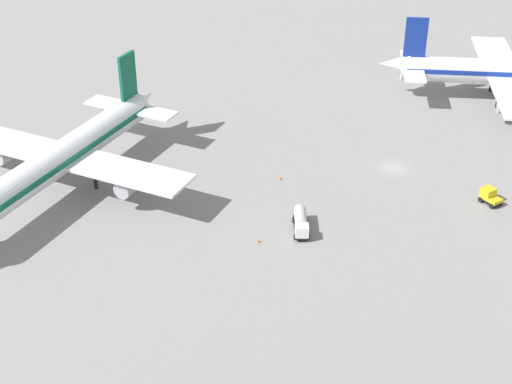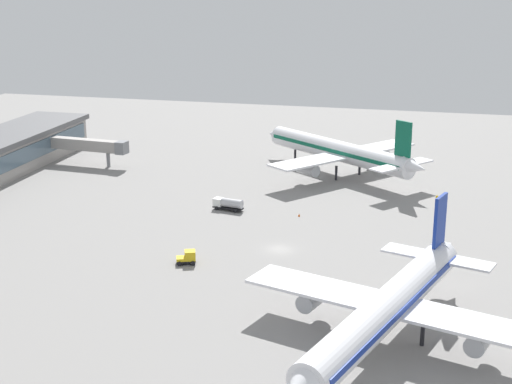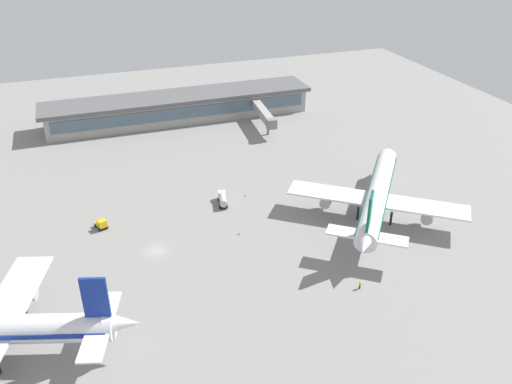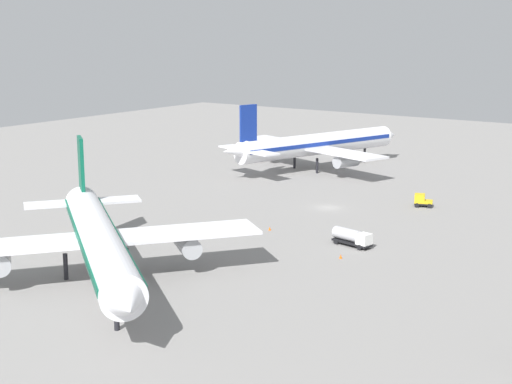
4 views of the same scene
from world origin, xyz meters
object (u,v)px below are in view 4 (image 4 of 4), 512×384
at_px(safety_cone_mid_apron, 270,229).
at_px(fuel_truck, 352,237).
at_px(ground_crew_worker, 76,223).
at_px(airplane_taxiing, 316,144).
at_px(baggage_tug, 422,200).
at_px(safety_cone_near_gate, 341,256).
at_px(airplane_at_gate, 98,239).

bearing_deg(safety_cone_mid_apron, fuel_truck, -91.88).
xyz_separation_m(fuel_truck, ground_crew_worker, (-16.10, 41.49, -0.54)).
relative_size(airplane_taxiing, baggage_tug, 13.91).
relative_size(ground_crew_worker, safety_cone_mid_apron, 2.78).
distance_m(fuel_truck, ground_crew_worker, 44.51).
bearing_deg(airplane_taxiing, baggage_tug, -103.93).
bearing_deg(safety_cone_near_gate, fuel_truck, 14.84).
distance_m(ground_crew_worker, safety_cone_near_gate, 44.27).
height_order(baggage_tug, safety_cone_mid_apron, baggage_tug).
distance_m(airplane_taxiing, fuel_truck, 63.25).
height_order(airplane_at_gate, airplane_taxiing, airplane_at_gate).
bearing_deg(baggage_tug, safety_cone_mid_apron, 45.13).
xyz_separation_m(airplane_at_gate, safety_cone_mid_apron, (33.89, -3.20, -5.55)).
relative_size(baggage_tug, safety_cone_near_gate, 6.11).
distance_m(safety_cone_near_gate, safety_cone_mid_apron, 18.10).
relative_size(airplane_taxiing, ground_crew_worker, 30.51).
height_order(ground_crew_worker, safety_cone_mid_apron, ground_crew_worker).
height_order(airplane_taxiing, fuel_truck, airplane_taxiing).
xyz_separation_m(safety_cone_near_gate, safety_cone_mid_apron, (7.04, 16.68, 0.00)).
bearing_deg(ground_crew_worker, airplane_at_gate, 30.80).
relative_size(fuel_truck, baggage_tug, 1.79).
height_order(fuel_truck, ground_crew_worker, fuel_truck).
height_order(fuel_truck, baggage_tug, fuel_truck).
distance_m(airplane_taxiing, safety_cone_mid_apron, 55.61).
bearing_deg(fuel_truck, ground_crew_worker, -147.47).
xyz_separation_m(airplane_at_gate, ground_crew_worker, (17.30, 23.35, -5.00)).
height_order(airplane_at_gate, ground_crew_worker, airplane_at_gate).
bearing_deg(baggage_tug, ground_crew_worker, 28.56).
bearing_deg(ground_crew_worker, airplane_taxiing, 153.14).
distance_m(airplane_at_gate, baggage_tug, 65.71).
bearing_deg(fuel_truck, safety_cone_near_gate, -63.85).
xyz_separation_m(airplane_taxiing, safety_cone_near_gate, (-57.99, -38.27, -5.48)).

